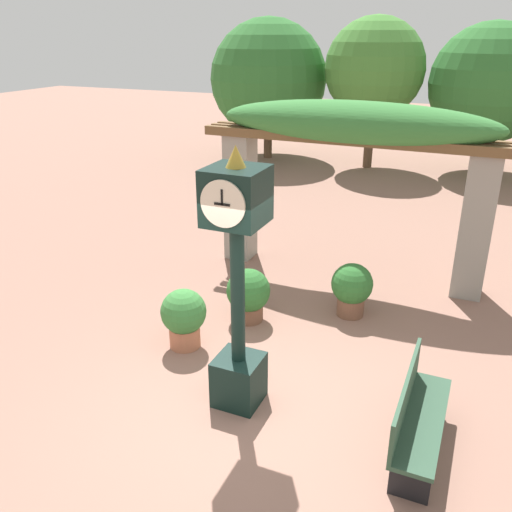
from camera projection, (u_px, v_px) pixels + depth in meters
ground_plane at (249, 411)px, 6.28m from camera, size 60.00×60.00×0.00m
pedestal_clock at (237, 280)px, 5.85m from camera, size 0.59×0.64×3.05m
pergola at (353, 144)px, 8.94m from camera, size 5.23×1.09×3.04m
potted_plant_near_left at (184, 316)px, 7.40m from camera, size 0.63×0.63×0.85m
potted_plant_near_right at (248, 294)px, 8.09m from camera, size 0.66×0.66×0.82m
potted_plant_far_left at (352, 288)px, 8.23m from camera, size 0.63×0.63×0.84m
park_bench at (416, 417)px, 5.53m from camera, size 0.42×1.61×0.89m
tree_line at (387, 80)px, 16.52m from camera, size 12.69×4.16×4.52m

